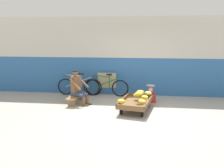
# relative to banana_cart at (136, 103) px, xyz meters

# --- Properties ---
(ground_plane) EXTENTS (80.00, 80.00, 0.00)m
(ground_plane) POSITION_rel_banana_cart_xyz_m (-0.12, -0.61, -0.24)
(ground_plane) COLOR #A39E93
(back_wall) EXTENTS (16.00, 0.30, 2.95)m
(back_wall) POSITION_rel_banana_cart_xyz_m (-0.12, 2.00, 1.23)
(back_wall) COLOR #2D609E
(back_wall) RESTS_ON ground
(banana_cart) EXTENTS (1.12, 1.58, 0.36)m
(banana_cart) POSITION_rel_banana_cart_xyz_m (0.00, 0.00, 0.00)
(banana_cart) COLOR brown
(banana_cart) RESTS_ON ground
(banana_pile) EXTENTS (1.09, 1.29, 0.26)m
(banana_pile) POSITION_rel_banana_cart_xyz_m (0.10, -0.02, 0.22)
(banana_pile) COLOR gold
(banana_pile) RESTS_ON banana_cart
(low_bench) EXTENTS (0.45, 1.13, 0.27)m
(low_bench) POSITION_rel_banana_cart_xyz_m (-2.03, 0.56, -0.04)
(low_bench) COLOR olive
(low_bench) RESTS_ON ground
(vendor_seated) EXTENTS (0.74, 0.64, 1.14)m
(vendor_seated) POSITION_rel_banana_cart_xyz_m (-1.95, 0.52, 0.33)
(vendor_seated) COLOR brown
(vendor_seated) RESTS_ON ground
(plastic_crate) EXTENTS (0.36, 0.28, 0.30)m
(plastic_crate) POSITION_rel_banana_cart_xyz_m (0.50, 0.98, -0.09)
(plastic_crate) COLOR red
(plastic_crate) RESTS_ON ground
(weighing_scale) EXTENTS (0.30, 0.30, 0.29)m
(weighing_scale) POSITION_rel_banana_cart_xyz_m (0.50, 0.98, 0.21)
(weighing_scale) COLOR #28282D
(weighing_scale) RESTS_ON plastic_crate
(bicycle_near_left) EXTENTS (1.66, 0.48, 0.86)m
(bicycle_near_left) POSITION_rel_banana_cart_xyz_m (-2.20, 1.59, 0.11)
(bicycle_near_left) COLOR black
(bicycle_near_left) RESTS_ON ground
(bicycle_far_left) EXTENTS (1.66, 0.48, 0.86)m
(bicycle_far_left) POSITION_rel_banana_cart_xyz_m (-1.12, 1.59, 0.11)
(bicycle_far_left) COLOR black
(bicycle_far_left) RESTS_ON ground
(sign_board) EXTENTS (0.70, 0.25, 0.88)m
(sign_board) POSITION_rel_banana_cart_xyz_m (-1.13, 1.82, 0.20)
(sign_board) COLOR #C6B289
(sign_board) RESTS_ON ground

